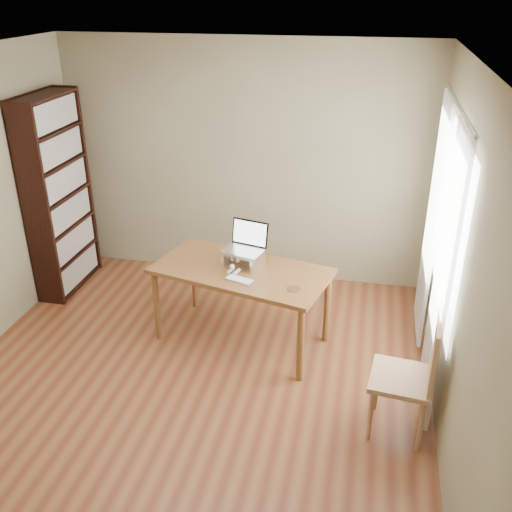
% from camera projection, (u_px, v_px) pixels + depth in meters
% --- Properties ---
extents(room, '(4.04, 4.54, 2.64)m').
position_uv_depth(room, '(179.00, 251.00, 4.16)').
color(room, '#622D19').
rests_on(room, ground).
extents(bookshelf, '(0.30, 0.90, 2.10)m').
position_uv_depth(bookshelf, '(59.00, 195.00, 5.96)').
color(bookshelf, black).
rests_on(bookshelf, ground).
extents(curtains, '(0.03, 1.90, 2.25)m').
position_uv_depth(curtains, '(437.00, 245.00, 4.56)').
color(curtains, white).
rests_on(curtains, ground).
extents(desk, '(1.70, 1.14, 0.75)m').
position_uv_depth(desk, '(241.00, 277.00, 5.14)').
color(desk, brown).
rests_on(desk, ground).
extents(laptop_stand, '(0.32, 0.25, 0.13)m').
position_uv_depth(laptop_stand, '(243.00, 257.00, 5.14)').
color(laptop_stand, silver).
rests_on(laptop_stand, desk).
extents(laptop, '(0.40, 0.37, 0.25)m').
position_uv_depth(laptop, '(244.00, 243.00, 5.15)').
color(laptop, silver).
rests_on(laptop, laptop_stand).
extents(keyboard, '(0.28, 0.18, 0.02)m').
position_uv_depth(keyboard, '(239.00, 280.00, 4.90)').
color(keyboard, silver).
rests_on(keyboard, desk).
extents(coaster, '(0.11, 0.11, 0.01)m').
position_uv_depth(coaster, '(294.00, 289.00, 4.77)').
color(coaster, '#56371D').
rests_on(coaster, desk).
extents(cat, '(0.24, 0.48, 0.15)m').
position_uv_depth(cat, '(243.00, 257.00, 5.18)').
color(cat, '#443F35').
rests_on(cat, desk).
extents(chair, '(0.49, 0.49, 1.00)m').
position_uv_depth(chair, '(414.00, 372.00, 4.10)').
color(chair, tan).
rests_on(chair, ground).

